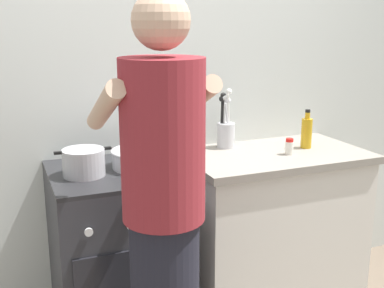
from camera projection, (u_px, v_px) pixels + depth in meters
The scene contains 9 objects.
back_wall at pixel (192, 84), 2.78m from camera, with size 3.20×0.10×2.50m.
countertop at pixel (271, 228), 2.78m from camera, with size 1.00×0.60×0.90m.
stove_range at pixel (116, 256), 2.46m from camera, with size 0.60×0.62×0.90m.
pot at pixel (84, 162), 2.26m from camera, with size 0.26×0.20×0.13m.
mixing_bowl at pixel (140, 157), 2.39m from camera, with size 0.29×0.29×0.09m.
utensil_crock at pixel (226, 130), 2.75m from camera, with size 0.10×0.10×0.34m.
spice_bottle at pixel (289, 147), 2.62m from camera, with size 0.04×0.04×0.09m.
oil_bottle at pixel (307, 132), 2.74m from camera, with size 0.06×0.06×0.22m.
person at pixel (164, 228), 1.79m from camera, with size 0.41×0.50×1.70m.
Camera 1 is at (-0.83, -2.08, 1.60)m, focal length 45.68 mm.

